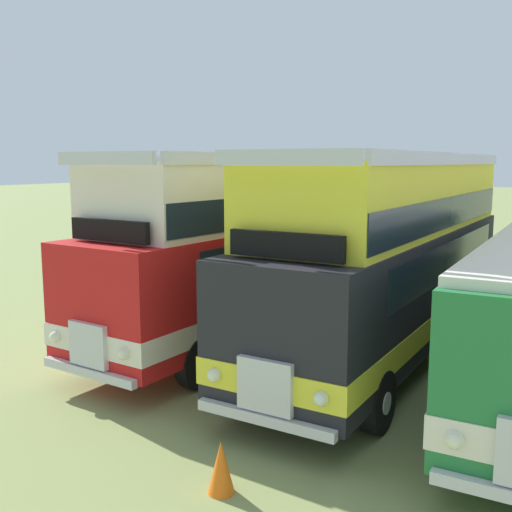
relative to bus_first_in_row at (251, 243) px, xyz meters
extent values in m
cube|color=red|center=(-0.01, -0.12, -0.66)|extent=(3.06, 10.21, 2.30)
cube|color=silver|center=(-0.01, -0.12, -1.26)|extent=(3.10, 10.25, 0.44)
cube|color=#19232D|center=(0.02, 0.28, -0.06)|extent=(2.95, 7.81, 0.76)
cube|color=#19232D|center=(-0.28, -5.09, -0.01)|extent=(2.20, 0.22, 0.90)
cube|color=silver|center=(-0.29, -5.20, -1.26)|extent=(0.91, 0.17, 0.80)
cube|color=silver|center=(-0.29, -5.23, -1.76)|extent=(2.30, 0.27, 0.16)
sphere|color=#EAEACC|center=(0.61, -5.26, -1.26)|extent=(0.22, 0.22, 0.22)
sphere|color=#EAEACC|center=(-1.19, -5.16, -1.26)|extent=(0.22, 0.22, 0.22)
cube|color=silver|center=(0.01, 0.13, 1.24)|extent=(2.91, 9.31, 1.50)
cube|color=silver|center=(-0.26, -4.65, 2.04)|extent=(2.40, 0.23, 0.24)
cube|color=silver|center=(0.23, 4.22, 2.04)|extent=(2.40, 0.23, 0.24)
cube|color=silver|center=(1.21, 0.07, 2.04)|extent=(0.61, 9.18, 0.24)
cube|color=silver|center=(-1.19, 0.20, 2.04)|extent=(0.61, 9.18, 0.24)
cube|color=#19232D|center=(0.01, 0.13, 0.94)|extent=(2.94, 9.21, 0.64)
cube|color=black|center=(-0.26, -4.60, 0.74)|extent=(1.90, 0.23, 0.40)
cylinder|color=black|center=(0.95, -3.62, -1.84)|extent=(0.34, 1.05, 1.04)
cylinder|color=silver|center=(1.10, -3.63, -1.84)|extent=(0.04, 0.36, 0.36)
cylinder|color=black|center=(-1.35, -3.49, -1.84)|extent=(0.34, 1.05, 1.04)
cylinder|color=silver|center=(-1.50, -3.48, -1.84)|extent=(0.04, 0.36, 0.36)
cylinder|color=black|center=(1.32, 3.06, -1.84)|extent=(0.34, 1.05, 1.04)
cylinder|color=silver|center=(1.47, 3.05, -1.84)|extent=(0.04, 0.36, 0.36)
cylinder|color=black|center=(-0.97, 3.19, -1.84)|extent=(0.34, 1.05, 1.04)
cylinder|color=silver|center=(-1.12, 3.19, -1.84)|extent=(0.04, 0.36, 0.36)
cube|color=black|center=(3.49, 0.06, -0.66)|extent=(2.64, 10.75, 2.30)
cube|color=yellow|center=(3.49, 0.06, -1.26)|extent=(2.68, 10.79, 0.44)
cube|color=#19232D|center=(3.50, 0.46, -0.06)|extent=(2.64, 8.35, 0.76)
cube|color=#19232D|center=(3.42, -5.24, -0.01)|extent=(2.20, 0.13, 0.90)
cube|color=silver|center=(3.42, -5.35, -1.26)|extent=(0.90, 0.13, 0.80)
cube|color=silver|center=(3.42, -5.38, -1.76)|extent=(2.30, 0.17, 0.16)
sphere|color=#EAEACC|center=(4.32, -5.37, -1.26)|extent=(0.22, 0.22, 0.22)
sphere|color=#EAEACC|center=(2.52, -5.35, -1.26)|extent=(0.22, 0.22, 0.22)
cube|color=yellow|center=(3.50, 0.31, 1.24)|extent=(2.53, 9.85, 1.50)
cube|color=silver|center=(3.43, -4.80, 2.04)|extent=(2.40, 0.13, 0.24)
cube|color=silver|center=(3.55, 4.72, 2.04)|extent=(2.40, 0.13, 0.24)
cube|color=silver|center=(4.70, 0.29, 2.04)|extent=(0.23, 9.82, 0.24)
cube|color=silver|center=(2.30, 0.33, 2.04)|extent=(0.23, 9.82, 0.24)
cube|color=#19232D|center=(3.50, 0.31, 0.94)|extent=(2.57, 9.75, 0.64)
cube|color=black|center=(3.43, -4.75, 0.74)|extent=(1.90, 0.14, 0.40)
cylinder|color=black|center=(4.59, -3.71, -1.84)|extent=(0.29, 1.04, 1.04)
cylinder|color=silver|center=(4.74, -3.72, -1.84)|extent=(0.02, 0.36, 0.36)
cylinder|color=black|center=(2.29, -3.68, -1.84)|extent=(0.29, 1.04, 1.04)
cylinder|color=silver|center=(2.14, -3.68, -1.84)|extent=(0.02, 0.36, 0.36)
cylinder|color=black|center=(4.69, 3.60, -1.84)|extent=(0.29, 1.04, 1.04)
cylinder|color=silver|center=(4.84, 3.60, -1.84)|extent=(0.02, 0.36, 0.36)
cylinder|color=black|center=(2.39, 3.63, -1.84)|extent=(0.29, 1.04, 1.04)
cylinder|color=silver|center=(2.24, 3.64, -1.84)|extent=(0.02, 0.36, 0.36)
sphere|color=#EAEACC|center=(6.19, -5.73, -1.26)|extent=(0.22, 0.22, 0.22)
cylinder|color=black|center=(5.91, -4.07, -1.84)|extent=(0.30, 1.04, 1.04)
cylinder|color=silver|center=(5.76, -4.07, -1.84)|extent=(0.03, 0.36, 0.36)
cylinder|color=silver|center=(5.63, 3.29, -1.84)|extent=(0.03, 0.36, 0.36)
cone|color=orange|center=(3.40, -6.49, -2.00)|extent=(0.36, 0.36, 0.72)
cylinder|color=#8C704C|center=(-3.01, 12.21, -1.83)|extent=(0.08, 0.08, 1.05)
camera|label=1|loc=(7.51, -12.62, 1.97)|focal=42.08mm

